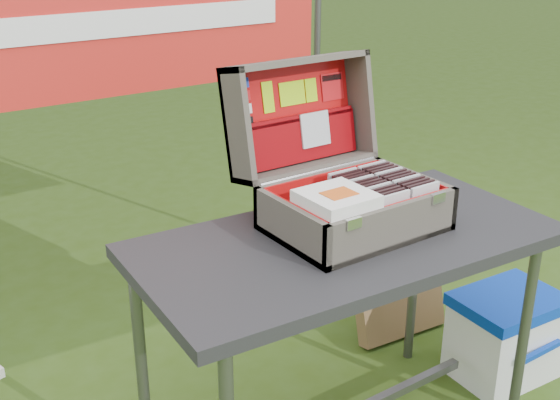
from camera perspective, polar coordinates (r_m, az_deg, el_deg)
table at (r=2.29m, az=5.11°, el=-11.99°), size 1.31×0.71×0.79m
table_top at (r=2.10m, az=5.45°, el=-3.46°), size 1.31×0.71×0.04m
table_leg_fr at (r=2.52m, az=19.21°, el=-10.29°), size 0.04×0.04×0.75m
table_leg_bl at (r=2.24m, az=-11.11°, el=-13.90°), size 0.04×0.04×0.75m
table_leg_br at (r=2.80m, az=10.85°, el=-5.99°), size 0.04×0.04×0.75m
suitcase at (r=2.10m, az=5.25°, el=4.05°), size 0.50×0.52×0.47m
suitcase_base_bottom at (r=2.14m, az=6.07°, el=-2.11°), size 0.50×0.36×0.02m
suitcase_base_wall_front at (r=2.00m, az=9.25°, el=-2.22°), size 0.50×0.02×0.13m
suitcase_base_wall_back at (r=2.24m, az=3.34°, el=0.67°), size 0.50×0.02×0.13m
suitcase_base_wall_left at (r=1.98m, az=0.85°, el=-2.23°), size 0.02×0.36×0.13m
suitcase_base_wall_right at (r=2.27m, az=10.73°, el=0.64°), size 0.02×0.36×0.13m
suitcase_liner_floor at (r=2.14m, az=6.08°, el=-1.79°), size 0.46×0.32×0.01m
suitcase_latch_left at (r=1.88m, az=6.00°, el=-1.91°), size 0.05×0.01×0.03m
suitcase_latch_right at (r=2.08m, az=12.72°, el=0.17°), size 0.05×0.01×0.03m
suitcase_hinge at (r=2.22m, az=3.22°, el=2.34°), size 0.45×0.02×0.02m
suitcase_lid_back at (r=2.30m, az=0.91°, el=6.98°), size 0.50×0.09×0.35m
suitcase_lid_rim_far at (r=2.24m, az=1.29°, el=11.20°), size 0.50×0.13×0.04m
suitcase_lid_rim_near at (r=2.27m, az=2.18°, el=2.74°), size 0.50×0.13×0.04m
suitcase_lid_rim_left at (r=2.12m, az=-3.50°, el=5.97°), size 0.02×0.20×0.37m
suitcase_lid_rim_right at (r=2.39m, az=6.41°, el=7.75°), size 0.02×0.20×0.37m
suitcase_lid_liner at (r=2.28m, az=1.09°, el=6.97°), size 0.46×0.07×0.31m
suitcase_liner_wall_front at (r=2.01m, az=9.01°, el=-1.85°), size 0.46×0.01×0.11m
suitcase_liner_wall_back at (r=2.22m, az=3.55°, el=0.80°), size 0.46×0.01×0.11m
suitcase_liner_wall_left at (r=1.98m, az=1.15°, el=-1.88°), size 0.01×0.32×0.11m
suitcase_liner_wall_right at (r=2.26m, az=10.52°, el=0.80°), size 0.01×0.32×0.11m
suitcase_lid_pocket at (r=2.28m, az=1.59°, el=4.91°), size 0.44×0.06×0.15m
suitcase_pocket_edge at (r=2.27m, az=1.49°, el=6.68°), size 0.43×0.02×0.02m
suitcase_pocket_cd at (r=2.29m, az=2.86°, el=5.76°), size 0.11×0.03×0.11m
lid_sticker_cc_a at (r=2.17m, az=-3.13°, el=9.46°), size 0.05×0.01×0.03m
lid_sticker_cc_b at (r=2.17m, az=-3.00°, el=8.42°), size 0.05×0.01×0.03m
lid_sticker_cc_c at (r=2.18m, az=-2.87°, el=7.37°), size 0.05×0.01×0.03m
lid_sticker_cc_d at (r=2.18m, az=-2.74°, el=6.34°), size 0.05×0.01×0.03m
lid_card_neon_tall at (r=2.22m, az=-0.98°, el=8.35°), size 0.04×0.02×0.10m
lid_card_neon_main at (r=2.27m, az=1.00°, el=8.67°), size 0.10×0.02×0.07m
lid_card_neon_small at (r=2.32m, az=2.54°, el=8.91°), size 0.04×0.02×0.07m
lid_sticker_band at (r=2.37m, az=4.27°, el=9.17°), size 0.09×0.02×0.09m
lid_sticker_band_bar at (r=2.37m, az=4.21°, el=9.89°), size 0.08×0.01×0.02m
cd_left_0 at (r=2.04m, az=9.25°, el=-1.12°), size 0.11×0.01×0.13m
cd_left_1 at (r=2.05m, az=8.88°, el=-0.95°), size 0.11×0.01×0.13m
cd_left_2 at (r=2.06m, az=8.51°, el=-0.77°), size 0.11×0.01×0.13m
cd_left_3 at (r=2.08m, az=8.14°, el=-0.60°), size 0.11×0.01×0.13m
cd_left_4 at (r=2.09m, az=7.78°, el=-0.43°), size 0.11×0.01×0.13m
cd_left_5 at (r=2.10m, az=7.42°, el=-0.27°), size 0.11×0.01×0.13m
cd_left_6 at (r=2.12m, az=7.07°, el=-0.10°), size 0.11×0.01×0.13m
cd_left_7 at (r=2.13m, az=6.73°, el=0.06°), size 0.11×0.01×0.13m
cd_left_8 at (r=2.14m, az=6.38°, el=0.22°), size 0.11×0.01×0.13m
cd_left_9 at (r=2.16m, az=6.05°, el=0.38°), size 0.11×0.01×0.13m
cd_left_10 at (r=2.17m, az=5.71°, el=0.54°), size 0.11×0.01×0.13m
cd_left_11 at (r=2.19m, az=5.38°, el=0.69°), size 0.11×0.01×0.13m
cd_left_12 at (r=2.20m, az=5.06°, el=0.85°), size 0.11×0.01×0.13m
cd_right_0 at (r=2.12m, az=11.61°, el=-0.39°), size 0.11×0.01×0.13m
cd_right_1 at (r=2.13m, az=11.24°, el=-0.22°), size 0.11×0.01×0.13m
cd_right_2 at (r=2.14m, az=10.87°, el=-0.06°), size 0.11×0.01×0.13m
cd_right_3 at (r=2.16m, az=10.50°, el=0.10°), size 0.11×0.01×0.13m
cd_right_4 at (r=2.17m, az=10.14°, el=0.26°), size 0.11×0.01×0.13m
cd_right_5 at (r=2.18m, az=9.78°, el=0.42°), size 0.11×0.01×0.13m
cd_right_6 at (r=2.19m, az=9.43°, el=0.57°), size 0.11×0.01×0.13m
cd_right_7 at (r=2.21m, az=9.08°, el=0.73°), size 0.11×0.01×0.13m
cd_right_8 at (r=2.22m, az=8.73°, el=0.88°), size 0.11×0.01×0.13m
cd_right_9 at (r=2.23m, az=8.39°, el=1.03°), size 0.11×0.01×0.13m
cd_right_10 at (r=2.25m, az=8.06°, el=1.18°), size 0.11×0.01×0.13m
cd_right_11 at (r=2.26m, az=7.72°, el=1.32°), size 0.11×0.01×0.13m
cd_right_12 at (r=2.27m, az=7.40°, el=1.47°), size 0.11×0.01×0.13m
songbook_0 at (r=1.97m, az=4.61°, el=-0.29°), size 0.19×0.19×0.00m
songbook_1 at (r=1.97m, az=4.61°, el=-0.15°), size 0.19×0.19×0.00m
songbook_2 at (r=1.96m, az=4.62°, el=-0.02°), size 0.19×0.19×0.00m
songbook_3 at (r=1.96m, az=4.62°, el=0.12°), size 0.19×0.19×0.00m
songbook_4 at (r=1.96m, az=4.63°, el=0.25°), size 0.19×0.19×0.00m
songbook_5 at (r=1.96m, az=4.63°, el=0.39°), size 0.19×0.19×0.00m
songbook_6 at (r=1.96m, az=4.63°, el=0.53°), size 0.19×0.19×0.00m
songbook_graphic at (r=1.95m, az=4.82°, el=0.55°), size 0.09×0.07×0.00m
cooler at (r=2.89m, az=17.81°, el=-10.44°), size 0.41×0.33×0.35m
cooler_body at (r=2.90m, az=17.76°, el=-10.83°), size 0.39×0.31×0.30m
cooler_lid at (r=2.81m, az=18.17°, el=-7.86°), size 0.41×0.33×0.05m
cooler_handle at (r=2.81m, az=20.42°, el=-11.50°), size 0.23×0.02×0.02m
cardboard_box at (r=3.04m, az=9.55°, el=-6.83°), size 0.43×0.21×0.44m
banner_post_right at (r=3.36m, az=2.95°, el=7.84°), size 0.03×0.03×1.70m
banner at (r=2.83m, az=-10.94°, el=14.11°), size 1.60×0.02×0.55m
banner_text at (r=2.82m, az=-10.84°, el=14.08°), size 1.20×0.00×0.10m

